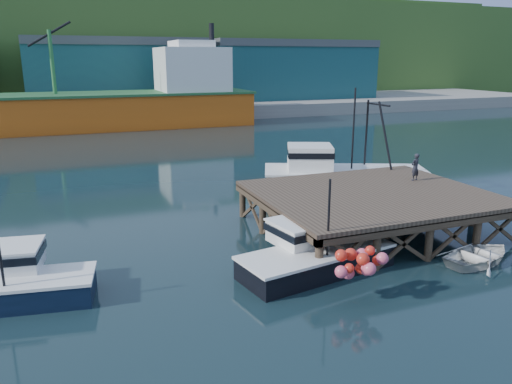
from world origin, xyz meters
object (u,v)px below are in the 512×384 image
boat_black (313,253)px  trawler (342,175)px  boat_navy (11,282)px  dinghy (480,255)px  dockworker (415,167)px

boat_black → trawler: 12.67m
boat_navy → trawler: trawler is taller
dinghy → dockworker: 7.78m
boat_navy → trawler: bearing=32.6°
trawler → dockworker: bearing=-48.5°
dinghy → dockworker: bearing=-25.7°
boat_black → dinghy: boat_black is taller
boat_black → dockworker: boat_black is taller
boat_navy → boat_black: bearing=1.4°
trawler → dinghy: bearing=-67.6°
boat_navy → boat_black: size_ratio=0.88×
boat_black → trawler: (7.53, 10.17, 0.69)m
dinghy → dockworker: (1.84, 7.12, 2.52)m
boat_black → dinghy: size_ratio=1.91×
boat_navy → dinghy: bearing=-1.8°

